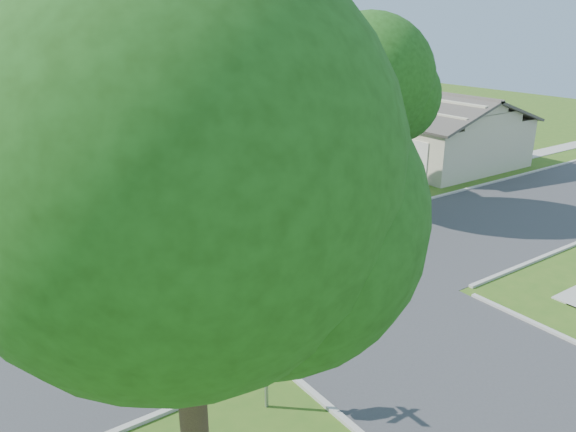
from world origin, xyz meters
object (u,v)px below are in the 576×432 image
at_px(car_curb_east, 136,150).
at_px(house_ne_far, 255,99).
at_px(stop_sign_sw, 265,329).
at_px(tree_w_mid, 8,53).
at_px(car_driveway, 339,188).
at_px(car_curb_west, 30,115).
at_px(tree_sw_corner, 182,187).
at_px(tree_w_near, 69,80).
at_px(house_ne_near, 405,131).
at_px(tree_e_far, 104,47).
at_px(tree_e_near, 274,78).
at_px(tree_ne_corner, 369,86).
at_px(tree_e_mid, 169,52).
at_px(stop_sign_ne, 329,171).

bearing_deg(car_curb_east, house_ne_far, 35.34).
xyz_separation_m(stop_sign_sw, tree_w_mid, (0.06, 25.71, 4.46)).
relative_size(car_driveway, car_curb_west, 1.02).
xyz_separation_m(tree_sw_corner, car_driveway, (13.44, 12.49, -5.44)).
xyz_separation_m(car_curb_east, car_curb_west, (-2.40, 17.41, -0.03)).
relative_size(tree_w_near, car_curb_west, 1.84).
bearing_deg(house_ne_near, tree_w_mid, 154.12).
distance_m(tree_e_far, tree_w_mid, 16.05).
relative_size(tree_e_near, tree_w_mid, 0.87).
xyz_separation_m(car_driveway, car_curb_west, (-7.20, 30.76, -0.11)).
xyz_separation_m(tree_e_far, house_ne_far, (11.24, -5.01, -4.46)).
height_order(tree_ne_corner, car_curb_west, tree_ne_corner).
xyz_separation_m(tree_e_far, tree_w_near, (-9.40, -25.00, 0.14)).
relative_size(house_ne_near, car_curb_west, 2.78).
bearing_deg(tree_ne_corner, house_ne_near, 35.18).
xyz_separation_m(tree_e_mid, tree_e_far, (-0.00, 13.00, -0.27)).
relative_size(stop_sign_sw, stop_sign_ne, 1.00).
bearing_deg(tree_w_mid, tree_sw_corner, -95.70).
bearing_deg(tree_sw_corner, stop_sign_sw, 39.97).
bearing_deg(house_ne_far, tree_e_near, -119.35).
bearing_deg(car_curb_west, house_ne_near, 131.44).
relative_size(car_driveway, car_curb_east, 1.16).
xyz_separation_m(tree_w_mid, car_curb_west, (3.44, 15.25, -5.78)).
distance_m(tree_e_far, tree_ne_corner, 29.85).
bearing_deg(house_ne_far, car_curb_west, 157.10).
relative_size(stop_sign_ne, tree_w_near, 0.33).
xyz_separation_m(stop_sign_sw, tree_e_near, (9.45, 13.71, 3.61)).
distance_m(tree_e_mid, car_driveway, 16.48).
height_order(tree_sw_corner, car_curb_west, tree_sw_corner).
xyz_separation_m(tree_w_near, car_curb_west, (3.44, 27.25, -5.41)).
bearing_deg(tree_e_near, car_driveway, -70.40).
height_order(stop_sign_ne, tree_ne_corner, tree_ne_corner).
xyz_separation_m(tree_w_near, car_driveway, (10.64, -3.51, -5.29)).
xyz_separation_m(stop_sign_ne, tree_e_far, (0.05, 29.31, 3.95)).
xyz_separation_m(stop_sign_ne, tree_e_mid, (0.06, 16.31, 4.22)).
relative_size(house_ne_near, house_ne_far, 1.00).
height_order(tree_w_near, car_curb_west, tree_w_near).
distance_m(house_ne_far, car_curb_east, 17.95).
xyz_separation_m(stop_sign_sw, car_curb_east, (5.90, 23.55, -1.30)).
relative_size(stop_sign_sw, tree_sw_corner, 0.31).
bearing_deg(tree_e_near, tree_ne_corner, -71.47).
bearing_deg(tree_e_near, stop_sign_sw, -124.59).
xyz_separation_m(tree_ne_corner, car_curb_west, (-7.56, 32.05, -4.88)).
height_order(stop_sign_ne, tree_sw_corner, tree_sw_corner).
distance_m(tree_e_near, tree_w_mid, 15.26).
distance_m(tree_e_far, house_ne_near, 25.99).
relative_size(stop_sign_ne, house_ne_near, 0.22).
relative_size(tree_w_mid, tree_sw_corner, 1.00).
relative_size(tree_w_near, car_curb_east, 2.08).
height_order(house_ne_near, car_curb_west, house_ne_near).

